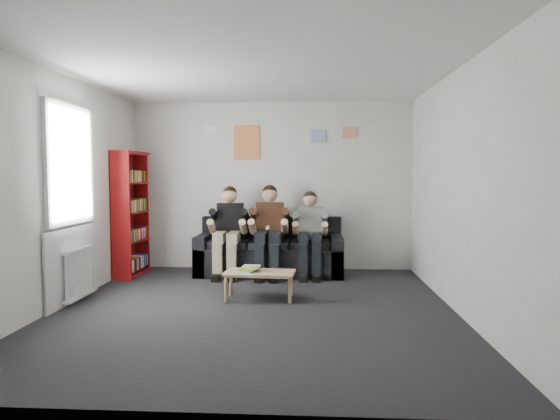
% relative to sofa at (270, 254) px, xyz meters
% --- Properties ---
extents(room_shell, '(5.00, 5.00, 5.00)m').
position_rel_sofa_xyz_m(room_shell, '(-0.01, -2.08, 1.04)').
color(room_shell, black).
rests_on(room_shell, ground).
extents(sofa, '(2.22, 0.91, 0.86)m').
position_rel_sofa_xyz_m(sofa, '(0.00, 0.00, 0.00)').
color(sofa, black).
rests_on(sofa, ground).
extents(bookshelf, '(0.28, 0.85, 1.88)m').
position_rel_sofa_xyz_m(bookshelf, '(-2.09, -0.25, 0.63)').
color(bookshelf, maroon).
rests_on(bookshelf, ground).
extents(coffee_table, '(0.85, 0.47, 0.34)m').
position_rel_sofa_xyz_m(coffee_table, '(-0.00, -1.62, -0.01)').
color(coffee_table, tan).
rests_on(coffee_table, ground).
extents(game_cases, '(0.27, 0.25, 0.07)m').
position_rel_sofa_xyz_m(game_cases, '(-0.14, -1.61, 0.06)').
color(game_cases, beige).
rests_on(game_cases, coffee_table).
extents(person_left, '(0.42, 0.89, 1.36)m').
position_rel_sofa_xyz_m(person_left, '(-0.62, -0.20, 0.36)').
color(person_left, black).
rests_on(person_left, sofa).
extents(person_middle, '(0.43, 0.91, 1.37)m').
position_rel_sofa_xyz_m(person_middle, '(0.00, -0.20, 0.37)').
color(person_middle, '#4F291A').
rests_on(person_middle, sofa).
extents(person_right, '(0.38, 0.81, 1.28)m').
position_rel_sofa_xyz_m(person_right, '(0.62, -0.20, 0.34)').
color(person_right, silver).
rests_on(person_right, sofa).
extents(radiator, '(0.10, 0.64, 0.60)m').
position_rel_sofa_xyz_m(radiator, '(-2.16, -1.88, 0.04)').
color(radiator, white).
rests_on(radiator, ground).
extents(window, '(0.05, 1.30, 2.36)m').
position_rel_sofa_xyz_m(window, '(-2.23, -1.88, 0.72)').
color(window, white).
rests_on(window, room_shell).
extents(poster_large, '(0.42, 0.01, 0.55)m').
position_rel_sofa_xyz_m(poster_large, '(-0.41, 0.41, 1.74)').
color(poster_large, gold).
rests_on(poster_large, room_shell).
extents(poster_blue, '(0.25, 0.01, 0.20)m').
position_rel_sofa_xyz_m(poster_blue, '(0.74, 0.41, 1.84)').
color(poster_blue, '#3A81C6').
rests_on(poster_blue, room_shell).
extents(poster_pink, '(0.22, 0.01, 0.18)m').
position_rel_sofa_xyz_m(poster_pink, '(1.24, 0.41, 1.89)').
color(poster_pink, '#CE4087').
rests_on(poster_pink, room_shell).
extents(poster_sign, '(0.20, 0.01, 0.14)m').
position_rel_sofa_xyz_m(poster_sign, '(-1.01, 0.41, 1.94)').
color(poster_sign, white).
rests_on(poster_sign, room_shell).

